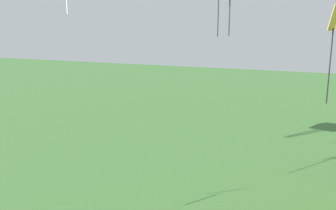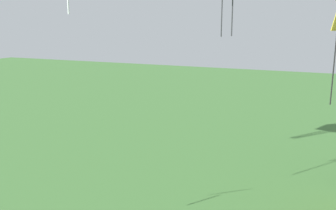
% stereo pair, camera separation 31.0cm
% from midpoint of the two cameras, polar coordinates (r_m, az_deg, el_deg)
% --- Properties ---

